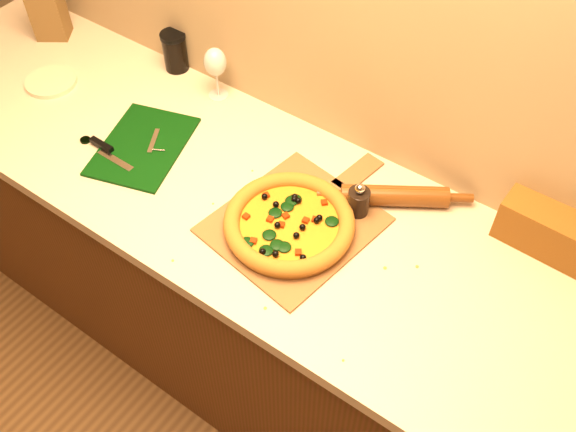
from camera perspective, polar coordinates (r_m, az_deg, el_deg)
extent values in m
plane|color=#9E8460|center=(1.60, 7.25, 18.13)|extent=(4.00, 0.00, 4.00)
cube|color=#4C2E10|center=(2.06, 0.12, -8.31)|extent=(2.80, 0.65, 0.86)
cube|color=#C3B398|center=(1.70, 0.15, -0.25)|extent=(2.84, 0.68, 0.04)
cube|color=brown|center=(1.65, 0.50, -0.77)|extent=(0.41, 0.45, 0.01)
cube|color=brown|center=(1.79, 6.23, 3.81)|extent=(0.08, 0.17, 0.01)
cylinder|color=#B9702E|center=(1.64, 0.10, -0.95)|extent=(0.32, 0.32, 0.02)
cylinder|color=gold|center=(1.63, 0.10, -0.68)|extent=(0.27, 0.27, 0.01)
torus|color=#914C1A|center=(1.62, 0.10, -0.52)|extent=(0.33, 0.33, 0.04)
ellipsoid|color=black|center=(1.62, 2.14, -0.62)|extent=(0.04, 0.04, 0.01)
sphere|color=black|center=(1.62, -1.44, -0.22)|extent=(0.02, 0.02, 0.02)
cube|color=#8F2105|center=(1.59, -0.35, -1.93)|extent=(0.02, 0.02, 0.01)
cube|color=black|center=(1.90, -12.76, 6.09)|extent=(0.31, 0.37, 0.01)
cube|color=silver|center=(1.90, -11.85, 6.53)|extent=(0.06, 0.09, 0.01)
cylinder|color=silver|center=(1.87, -11.42, 5.77)|extent=(0.03, 0.02, 0.01)
cube|color=silver|center=(1.87, -15.09, 4.82)|extent=(0.13, 0.02, 0.00)
cube|color=black|center=(1.92, -16.25, 6.11)|extent=(0.08, 0.02, 0.01)
cylinder|color=black|center=(1.97, -17.57, 6.46)|extent=(0.04, 0.04, 0.01)
cylinder|color=black|center=(1.66, 6.27, 1.18)|extent=(0.06, 0.06, 0.08)
sphere|color=silver|center=(1.62, 6.43, 2.44)|extent=(0.03, 0.03, 0.03)
cylinder|color=#542E0E|center=(1.71, 9.46, 1.78)|extent=(0.27, 0.20, 0.06)
cylinder|color=#542E0E|center=(1.74, 15.09, 1.58)|extent=(0.07, 0.06, 0.02)
cylinder|color=#542E0E|center=(1.70, 3.67, 1.96)|extent=(0.07, 0.06, 0.02)
cylinder|color=silver|center=(2.04, -6.19, 10.64)|extent=(0.06, 0.06, 0.00)
cylinder|color=silver|center=(2.02, -6.29, 11.53)|extent=(0.01, 0.01, 0.08)
ellipsoid|color=silver|center=(1.97, -6.50, 13.44)|extent=(0.07, 0.07, 0.09)
cube|color=brown|center=(2.38, -20.65, 16.92)|extent=(0.13, 0.13, 0.21)
cylinder|color=black|center=(2.14, -9.99, 14.07)|extent=(0.08, 0.08, 0.11)
cylinder|color=black|center=(2.10, -10.23, 15.50)|extent=(0.08, 0.08, 0.01)
cylinder|color=beige|center=(2.21, -20.31, 11.13)|extent=(0.17, 0.17, 0.01)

